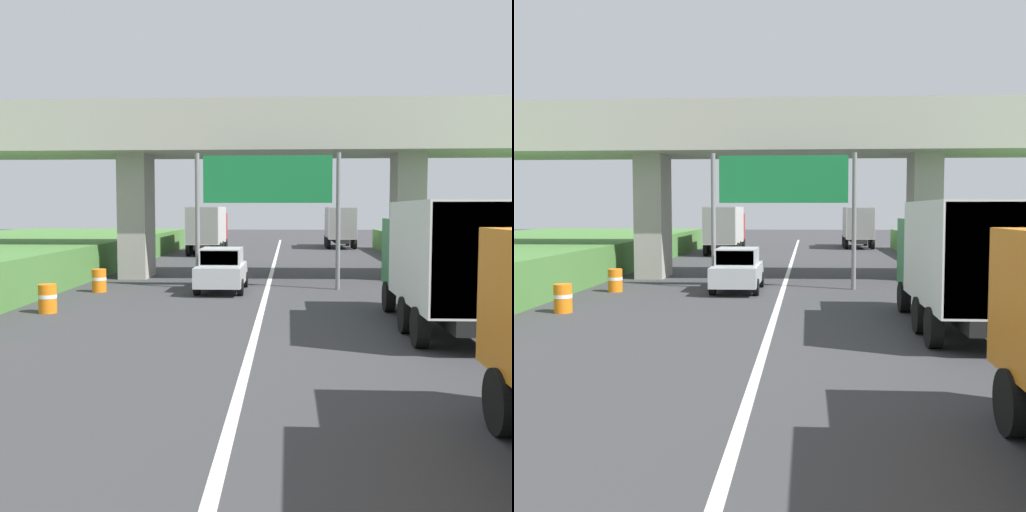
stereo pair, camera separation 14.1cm
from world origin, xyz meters
TOP-DOWN VIEW (x-y plane):
  - lane_centre_stripe at (0.00, 22.70)m, footprint 0.20×85.41m
  - overpass_bridge at (0.00, 28.38)m, footprint 40.00×4.80m
  - overhead_highway_sign at (0.00, 24.35)m, footprint 5.88×0.18m
  - truck_green at (5.00, 16.11)m, footprint 2.44×7.30m
  - truck_red at (-5.03, 44.12)m, footprint 2.44×7.30m
  - truck_white at (5.22, 52.40)m, footprint 2.44×7.30m
  - car_silver at (-1.76, 23.54)m, footprint 1.86×4.10m
  - construction_barrel_2 at (-6.66, 18.13)m, footprint 0.57×0.57m
  - construction_barrel_3 at (-6.57, 23.07)m, footprint 0.57×0.57m

SIDE VIEW (x-z plane):
  - lane_centre_stripe at x=0.00m, z-range 0.00..0.01m
  - construction_barrel_2 at x=-6.66m, z-range 0.01..0.91m
  - construction_barrel_3 at x=-6.57m, z-range 0.01..0.91m
  - car_silver at x=-1.76m, z-range 0.00..1.72m
  - truck_green at x=5.00m, z-range 0.21..3.65m
  - truck_red at x=-5.03m, z-range 0.21..3.65m
  - truck_white at x=5.22m, z-range 0.21..3.65m
  - overhead_highway_sign at x=0.00m, z-range 1.33..6.82m
  - overpass_bridge at x=0.00m, z-range 2.06..10.06m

